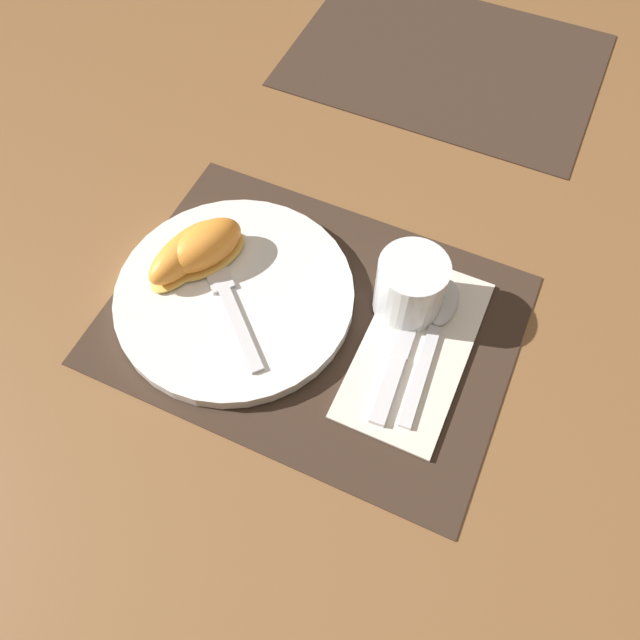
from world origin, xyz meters
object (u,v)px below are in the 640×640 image
at_px(juice_glass, 410,289).
at_px(citrus_wedge_0, 205,247).
at_px(knife, 402,346).
at_px(fork, 226,295).
at_px(spoon, 437,321).
at_px(citrus_wedge_1, 185,254).
at_px(plate, 235,295).

height_order(juice_glass, citrus_wedge_0, juice_glass).
height_order(juice_glass, knife, juice_glass).
height_order(fork, citrus_wedge_0, citrus_wedge_0).
distance_m(spoon, citrus_wedge_1, 0.30).
bearing_deg(plate, knife, 5.40).
xyz_separation_m(juice_glass, citrus_wedge_0, (-0.23, -0.04, 0.00)).
bearing_deg(spoon, knife, -118.26).
distance_m(juice_glass, knife, 0.06).
distance_m(plate, citrus_wedge_0, 0.07).
height_order(spoon, citrus_wedge_1, citrus_wedge_1).
height_order(plate, fork, fork).
distance_m(spoon, fork, 0.24).
relative_size(knife, citrus_wedge_0, 1.80).
height_order(knife, citrus_wedge_0, citrus_wedge_0).
bearing_deg(spoon, citrus_wedge_1, -169.99).
xyz_separation_m(plate, knife, (0.20, 0.02, -0.00)).
height_order(plate, citrus_wedge_1, citrus_wedge_1).
bearing_deg(citrus_wedge_0, citrus_wedge_1, -135.15).
xyz_separation_m(juice_glass, spoon, (0.04, -0.01, -0.03)).
height_order(citrus_wedge_0, citrus_wedge_1, citrus_wedge_0).
bearing_deg(plate, juice_glass, 21.92).
relative_size(juice_glass, knife, 0.38).
relative_size(knife, citrus_wedge_1, 1.73).
bearing_deg(citrus_wedge_0, fork, -39.73).
bearing_deg(plate, citrus_wedge_0, 150.05).
bearing_deg(plate, fork, -114.57).
distance_m(juice_glass, spoon, 0.05).
bearing_deg(citrus_wedge_1, spoon, 10.01).
height_order(spoon, citrus_wedge_0, citrus_wedge_0).
bearing_deg(citrus_wedge_1, citrus_wedge_0, 44.85).
bearing_deg(spoon, fork, -162.07).
relative_size(plate, knife, 1.34).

